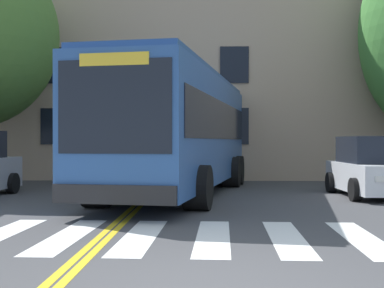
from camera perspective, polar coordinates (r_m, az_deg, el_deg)
The scene contains 8 objects.
ground_plane at distance 5.77m, azimuth 1.88°, elevation -15.14°, with size 120.00×120.00×0.00m, color #424244.
crosswalk at distance 8.67m, azimuth 6.18°, elevation -9.86°, with size 13.50×3.69×0.01m.
lane_line_yellow_inner at distance 22.63m, azimuth -2.80°, elevation -3.56°, with size 0.12×36.00×0.01m, color gold.
lane_line_yellow_outer at distance 22.61m, azimuth -2.39°, elevation -3.56°, with size 0.12×36.00×0.01m, color gold.
city_bus at distance 15.50m, azimuth -1.24°, elevation 1.48°, with size 4.33×11.67×3.45m.
car_white_far_lane at distance 15.60m, azimuth 18.77°, elevation -2.52°, with size 2.03×3.85×1.66m.
car_black_behind_bus at distance 25.33m, azimuth -3.22°, elevation -1.21°, with size 2.16×4.41×1.89m.
building_facade at distance 25.51m, azimuth 3.98°, elevation 6.36°, with size 34.75×9.74×8.42m.
Camera 1 is at (-0.03, -5.56, 1.54)m, focal length 50.00 mm.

